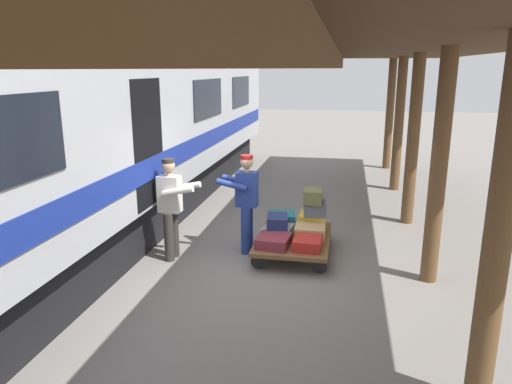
# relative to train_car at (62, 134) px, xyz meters

# --- Properties ---
(ground_plane) EXTENTS (60.00, 60.00, 0.00)m
(ground_plane) POSITION_rel_train_car_xyz_m (-3.44, 0.00, -2.06)
(ground_plane) COLOR slate
(platform_canopy) EXTENTS (3.20, 17.81, 3.56)m
(platform_canopy) POSITION_rel_train_car_xyz_m (-5.81, 0.00, 1.19)
(platform_canopy) COLOR brown
(platform_canopy) RESTS_ON ground_plane
(train_car) EXTENTS (3.02, 19.29, 4.00)m
(train_car) POSITION_rel_train_car_xyz_m (0.00, 0.00, 0.00)
(train_car) COLOR #B7BABF
(train_car) RESTS_ON ground_plane
(luggage_cart) EXTENTS (1.22, 1.79, 0.31)m
(luggage_cart) POSITION_rel_train_car_xyz_m (-3.75, -0.66, -1.80)
(luggage_cart) COLOR brown
(luggage_cart) RESTS_ON ground_plane
(suitcase_gray_aluminum) EXTENTS (0.54, 0.62, 0.17)m
(suitcase_gray_aluminum) POSITION_rel_train_car_xyz_m (-3.48, -0.66, -1.67)
(suitcase_gray_aluminum) COLOR #9EA0A5
(suitcase_gray_aluminum) RESTS_ON luggage_cart
(suitcase_yellow_case) EXTENTS (0.46, 0.50, 0.28)m
(suitcase_yellow_case) POSITION_rel_train_car_xyz_m (-4.02, -1.15, -1.61)
(suitcase_yellow_case) COLOR gold
(suitcase_yellow_case) RESTS_ON luggage_cart
(suitcase_teal_softside) EXTENTS (0.54, 0.54, 0.26)m
(suitcase_teal_softside) POSITION_rel_train_car_xyz_m (-3.48, -1.15, -1.62)
(suitcase_teal_softside) COLOR #1E666B
(suitcase_teal_softside) RESTS_ON luggage_cart
(suitcase_tan_vintage) EXTENTS (0.51, 0.46, 0.21)m
(suitcase_tan_vintage) POSITION_rel_train_car_xyz_m (-4.02, -0.66, -1.64)
(suitcase_tan_vintage) COLOR tan
(suitcase_tan_vintage) RESTS_ON luggage_cart
(suitcase_burgundy_valise) EXTENTS (0.55, 0.59, 0.17)m
(suitcase_burgundy_valise) POSITION_rel_train_car_xyz_m (-3.48, -0.17, -1.66)
(suitcase_burgundy_valise) COLOR maroon
(suitcase_burgundy_valise) RESTS_ON luggage_cart
(suitcase_red_plastic) EXTENTS (0.45, 0.53, 0.17)m
(suitcase_red_plastic) POSITION_rel_train_car_xyz_m (-4.02, -0.17, -1.66)
(suitcase_red_plastic) COLOR #AD231E
(suitcase_red_plastic) RESTS_ON luggage_cart
(suitcase_navy_fabric) EXTENTS (0.41, 0.53, 0.19)m
(suitcase_navy_fabric) POSITION_rel_train_car_xyz_m (-3.47, -0.66, -1.49)
(suitcase_navy_fabric) COLOR navy
(suitcase_navy_fabric) RESTS_ON suitcase_gray_aluminum
(suitcase_slate_roller) EXTENTS (0.43, 0.51, 0.23)m
(suitcase_slate_roller) POSITION_rel_train_car_xyz_m (-4.06, -1.12, -1.35)
(suitcase_slate_roller) COLOR #4C515B
(suitcase_slate_roller) RESTS_ON suitcase_yellow_case
(suitcase_olive_duffel) EXTENTS (0.32, 0.48, 0.23)m
(suitcase_olive_duffel) POSITION_rel_train_car_xyz_m (-4.03, -1.08, -1.12)
(suitcase_olive_duffel) COLOR brown
(suitcase_olive_duffel) RESTS_ON suitcase_slate_roller
(porter_in_overalls) EXTENTS (0.68, 0.44, 1.70)m
(porter_in_overalls) POSITION_rel_train_car_xyz_m (-2.92, -0.64, -1.14)
(porter_in_overalls) COLOR navy
(porter_in_overalls) RESTS_ON ground_plane
(porter_by_door) EXTENTS (0.68, 0.45, 1.70)m
(porter_by_door) POSITION_rel_train_car_xyz_m (-1.79, -0.09, -1.14)
(porter_by_door) COLOR #332D28
(porter_by_door) RESTS_ON ground_plane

